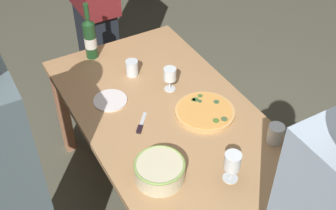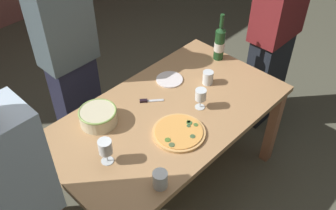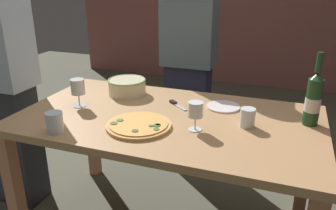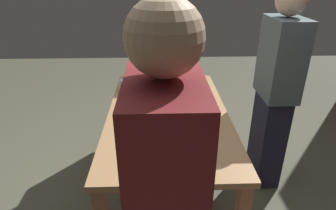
{
  "view_description": "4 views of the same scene",
  "coord_description": "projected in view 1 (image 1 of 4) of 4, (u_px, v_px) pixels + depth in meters",
  "views": [
    {
      "loc": [
        -1.52,
        0.86,
        2.35
      ],
      "look_at": [
        0.0,
        0.0,
        0.81
      ],
      "focal_mm": 46.91,
      "sensor_mm": 36.0,
      "label": 1
    },
    {
      "loc": [
        -1.29,
        -1.24,
        2.41
      ],
      "look_at": [
        0.0,
        0.0,
        0.81
      ],
      "focal_mm": 40.57,
      "sensor_mm": 36.0,
      "label": 2
    },
    {
      "loc": [
        0.57,
        -1.57,
        1.46
      ],
      "look_at": [
        0.0,
        0.0,
        0.81
      ],
      "focal_mm": 36.45,
      "sensor_mm": 36.0,
      "label": 3
    },
    {
      "loc": [
        1.94,
        -0.07,
        1.75
      ],
      "look_at": [
        0.0,
        0.0,
        0.81
      ],
      "focal_mm": 30.96,
      "sensor_mm": 36.0,
      "label": 4
    }
  ],
  "objects": [
    {
      "name": "cup_amber",
      "position": [
        276.0,
        134.0,
        2.19
      ],
      "size": [
        0.08,
        0.08,
        0.1
      ],
      "primitive_type": "cylinder",
      "color": "white",
      "rests_on": "dining_table"
    },
    {
      "name": "pizza",
      "position": [
        205.0,
        111.0,
        2.37
      ],
      "size": [
        0.33,
        0.33,
        0.03
      ],
      "color": "#E3AB64",
      "rests_on": "dining_table"
    },
    {
      "name": "wine_bottle",
      "position": [
        90.0,
        38.0,
        2.69
      ],
      "size": [
        0.08,
        0.08,
        0.37
      ],
      "color": "#1D4521",
      "rests_on": "dining_table"
    },
    {
      "name": "cup_ceramic",
      "position": [
        132.0,
        68.0,
        2.61
      ],
      "size": [
        0.07,
        0.07,
        0.1
      ],
      "primitive_type": "cylinder",
      "color": "white",
      "rests_on": "dining_table"
    },
    {
      "name": "serving_bowl",
      "position": [
        160.0,
        170.0,
        2.01
      ],
      "size": [
        0.24,
        0.24,
        0.1
      ],
      "color": "beige",
      "rests_on": "dining_table"
    },
    {
      "name": "wine_glass_by_bottle",
      "position": [
        232.0,
        163.0,
        1.97
      ],
      "size": [
        0.08,
        0.08,
        0.16
      ],
      "color": "white",
      "rests_on": "dining_table"
    },
    {
      "name": "wine_glass_near_pizza",
      "position": [
        170.0,
        75.0,
        2.47
      ],
      "size": [
        0.07,
        0.07,
        0.14
      ],
      "color": "white",
      "rests_on": "dining_table"
    },
    {
      "name": "person_host",
      "position": [
        93.0,
        4.0,
        3.08
      ],
      "size": [
        0.44,
        0.24,
        1.69
      ],
      "rotation": [
        0.0,
        0.0,
        3.1
      ],
      "color": "#20252D",
      "rests_on": "ground"
    },
    {
      "name": "person_guest_right",
      "position": [
        12.0,
        185.0,
        1.9
      ],
      "size": [
        0.39,
        0.24,
        1.65
      ],
      "rotation": [
        0.0,
        0.0,
        -1.4
      ],
      "color": "#222338",
      "rests_on": "ground"
    },
    {
      "name": "side_plate",
      "position": [
        110.0,
        100.0,
        2.45
      ],
      "size": [
        0.19,
        0.19,
        0.01
      ],
      "primitive_type": "cylinder",
      "color": "white",
      "rests_on": "dining_table"
    },
    {
      "name": "ground_plane",
      "position": [
        168.0,
        199.0,
        2.87
      ],
      "size": [
        8.0,
        8.0,
        0.0
      ],
      "primitive_type": "plane",
      "color": "#5C5C4A"
    },
    {
      "name": "pizza_knife",
      "position": [
        141.0,
        125.0,
        2.3
      ],
      "size": [
        0.14,
        0.12,
        0.02
      ],
      "color": "silver",
      "rests_on": "dining_table"
    },
    {
      "name": "dining_table",
      "position": [
        168.0,
        126.0,
        2.43
      ],
      "size": [
        1.6,
        0.9,
        0.75
      ],
      "color": "tan",
      "rests_on": "ground"
    }
  ]
}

